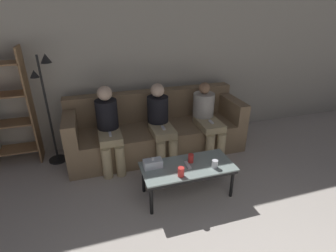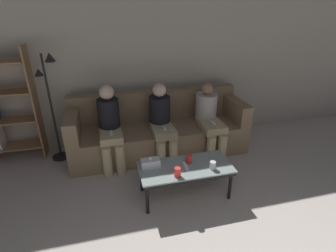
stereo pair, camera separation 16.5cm
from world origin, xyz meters
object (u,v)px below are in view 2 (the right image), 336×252
at_px(coffee_table, 185,169).
at_px(game_remote, 185,166).
at_px(cup_near_right, 189,159).
at_px(seated_person_left_end, 110,125).
at_px(seated_person_mid_left, 161,121).
at_px(seated_person_mid_right, 209,117).
at_px(cup_near_left, 213,165).
at_px(couch, 158,130).
at_px(tissue_box, 150,163).
at_px(cup_far_center, 178,172).
at_px(standing_lamp, 51,97).

distance_m(coffee_table, game_remote, 0.05).
height_order(cup_near_right, seated_person_left_end, seated_person_left_end).
xyz_separation_m(seated_person_left_end, seated_person_mid_left, (0.74, -0.01, -0.01)).
bearing_deg(seated_person_mid_right, cup_near_left, -109.58).
height_order(couch, tissue_box, couch).
xyz_separation_m(cup_far_center, seated_person_left_end, (-0.67, 1.13, 0.15)).
relative_size(couch, seated_person_mid_right, 2.47).
distance_m(cup_near_right, seated_person_mid_right, 1.08).
bearing_deg(standing_lamp, seated_person_mid_right, -9.36).
bearing_deg(cup_near_right, seated_person_mid_right, 55.35).
bearing_deg(tissue_box, cup_near_right, -3.41).
distance_m(cup_near_left, cup_near_right, 0.30).
relative_size(cup_near_right, tissue_box, 0.49).
distance_m(cup_near_left, standing_lamp, 2.42).
distance_m(tissue_box, standing_lamp, 1.77).
bearing_deg(couch, cup_near_left, -74.53).
height_order(game_remote, seated_person_mid_left, seated_person_mid_left).
xyz_separation_m(standing_lamp, seated_person_mid_right, (2.25, -0.37, -0.39)).
height_order(couch, seated_person_left_end, seated_person_left_end).
bearing_deg(couch, seated_person_mid_left, -90.00).
xyz_separation_m(game_remote, seated_person_mid_right, (0.67, 0.95, 0.16)).
distance_m(cup_far_center, seated_person_mid_right, 1.39).
xyz_separation_m(coffee_table, cup_far_center, (-0.15, -0.17, 0.10)).
bearing_deg(cup_far_center, game_remote, 49.09).
height_order(coffee_table, standing_lamp, standing_lamp).
height_order(cup_near_right, seated_person_mid_left, seated_person_mid_left).
bearing_deg(standing_lamp, cup_near_right, -37.26).
bearing_deg(seated_person_mid_right, game_remote, -125.44).
bearing_deg(tissue_box, standing_lamp, 133.88).
bearing_deg(game_remote, couch, 93.42).
bearing_deg(cup_near_left, coffee_table, 156.85).
bearing_deg(cup_near_left, couch, 105.47).
bearing_deg(seated_person_mid_left, seated_person_left_end, 179.08).
bearing_deg(coffee_table, seated_person_mid_left, 94.25).
bearing_deg(standing_lamp, tissue_box, -46.12).
bearing_deg(tissue_box, coffee_table, -13.10).
bearing_deg(cup_near_left, seated_person_mid_right, 70.42).
xyz_separation_m(couch, cup_far_center, (-0.08, -1.35, 0.14)).
height_order(cup_near_left, cup_near_right, cup_near_right).
distance_m(cup_near_left, game_remote, 0.32).
height_order(cup_near_left, seated_person_mid_right, seated_person_mid_right).
xyz_separation_m(cup_far_center, tissue_box, (-0.26, 0.26, -0.00)).
bearing_deg(coffee_table, seated_person_mid_right, 54.56).
distance_m(standing_lamp, seated_person_mid_left, 1.59).
relative_size(coffee_table, game_remote, 7.38).
bearing_deg(game_remote, tissue_box, 166.90).
relative_size(couch, tissue_box, 12.23).
bearing_deg(cup_far_center, cup_near_left, 5.72).
xyz_separation_m(cup_near_right, seated_person_mid_right, (0.61, 0.88, 0.12)).
height_order(cup_near_right, game_remote, cup_near_right).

